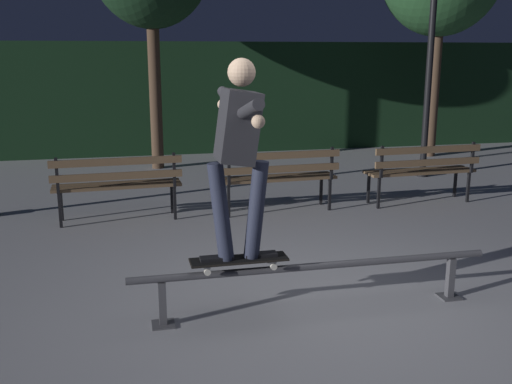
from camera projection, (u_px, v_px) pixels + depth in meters
ground_plane at (313, 310)px, 4.91m from camera, size 90.00×90.00×0.00m
hedge_backdrop at (193, 97)px, 12.80m from camera, size 24.00×1.20×2.33m
grind_rail at (315, 273)px, 4.83m from camera, size 3.04×0.18×0.42m
skateboard at (239, 260)px, 4.66m from camera, size 0.78×0.21×0.09m
skateboarder at (238, 143)px, 4.44m from camera, size 0.62×1.41×1.56m
park_bench_leftmost at (117, 181)px, 7.36m from camera, size 1.62×0.48×0.88m
park_bench_left_center at (279, 173)px, 7.81m from camera, size 1.62×0.48×0.88m
park_bench_right_center at (423, 167)px, 8.25m from camera, size 1.62×0.48×0.88m
lamp_post_right at (432, 29)px, 9.68m from camera, size 0.32×0.32×3.90m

